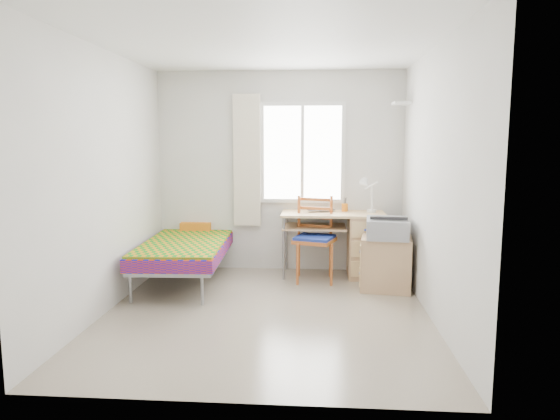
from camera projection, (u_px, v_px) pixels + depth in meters
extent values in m
plane|color=#BCAD93|center=(266.00, 313.00, 4.98)|extent=(3.50, 3.50, 0.00)
plane|color=white|center=(265.00, 44.00, 4.63)|extent=(3.50, 3.50, 0.00)
plane|color=silver|center=(280.00, 172.00, 6.54)|extent=(3.20, 0.00, 3.20)
plane|color=silver|center=(105.00, 182.00, 4.92)|extent=(0.00, 3.50, 3.50)
plane|color=silver|center=(435.00, 184.00, 4.69)|extent=(0.00, 3.50, 3.50)
cube|color=white|center=(302.00, 153.00, 6.46)|extent=(1.10, 0.04, 1.30)
cube|color=white|center=(302.00, 153.00, 6.45)|extent=(1.00, 0.02, 1.20)
cube|color=white|center=(302.00, 153.00, 6.45)|extent=(0.04, 0.02, 1.20)
cube|color=beige|center=(247.00, 161.00, 6.48)|extent=(0.35, 0.05, 1.70)
cube|color=white|center=(401.00, 103.00, 5.97)|extent=(0.20, 0.32, 0.03)
cube|color=gray|center=(188.00, 253.00, 6.10)|extent=(0.99, 2.06, 0.06)
cube|color=#AE2A0B|center=(188.00, 247.00, 6.09)|extent=(1.03, 2.08, 0.14)
cube|color=#C5820D|center=(187.00, 240.00, 6.06)|extent=(1.01, 1.96, 0.03)
cube|color=#E3B877|center=(205.00, 219.00, 7.03)|extent=(0.97, 0.09, 0.56)
cube|color=#E35C19|center=(197.00, 225.00, 6.78)|extent=(0.42, 0.36, 0.10)
cylinder|color=gray|center=(130.00, 288.00, 5.26)|extent=(0.04, 0.04, 0.32)
cylinder|color=gray|center=(232.00, 252.00, 7.00)|extent=(0.04, 0.04, 0.32)
cube|color=#E3B877|center=(333.00, 214.00, 6.27)|extent=(1.29, 0.59, 0.03)
cube|color=tan|center=(366.00, 246.00, 6.30)|extent=(0.45, 0.57, 0.78)
cube|color=tan|center=(314.00, 227.00, 6.31)|extent=(0.79, 0.55, 0.02)
cylinder|color=gray|center=(284.00, 249.00, 6.13)|extent=(0.03, 0.03, 0.78)
cylinder|color=gray|center=(286.00, 241.00, 6.62)|extent=(0.03, 0.03, 0.78)
cube|color=#AA6221|center=(315.00, 240.00, 6.06)|extent=(0.56, 0.56, 0.04)
cube|color=navy|center=(315.00, 238.00, 6.06)|extent=(0.53, 0.53, 0.04)
cube|color=#AA6221|center=(315.00, 213.00, 6.22)|extent=(0.39, 0.15, 0.45)
cylinder|color=#AA6221|center=(297.00, 264.00, 5.91)|extent=(0.03, 0.03, 0.50)
cylinder|color=#AA6221|center=(331.00, 237.00, 6.25)|extent=(0.04, 0.04, 1.03)
cube|color=tan|center=(386.00, 263.00, 5.75)|extent=(0.62, 0.57, 0.61)
cube|color=#E3B877|center=(361.00, 251.00, 5.75)|extent=(0.07, 0.46, 0.22)
cube|color=#E3B877|center=(361.00, 272.00, 5.79)|extent=(0.07, 0.46, 0.22)
cube|color=gray|center=(387.00, 228.00, 5.67)|extent=(0.51, 0.57, 0.22)
cube|color=black|center=(387.00, 219.00, 5.65)|extent=(0.40, 0.47, 0.02)
imported|color=black|center=(322.00, 211.00, 6.30)|extent=(0.40, 0.31, 0.03)
cylinder|color=#E35C19|center=(345.00, 208.00, 6.39)|extent=(0.10, 0.10, 0.10)
cylinder|color=white|center=(371.00, 211.00, 6.31)|extent=(0.12, 0.12, 0.03)
cylinder|color=white|center=(372.00, 198.00, 6.29)|extent=(0.02, 0.13, 0.31)
cylinder|color=white|center=(371.00, 186.00, 6.19)|extent=(0.14, 0.27, 0.12)
cone|color=white|center=(365.00, 183.00, 6.09)|extent=(0.16, 0.18, 0.15)
imported|color=gray|center=(316.00, 230.00, 6.28)|extent=(0.18, 0.24, 0.02)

